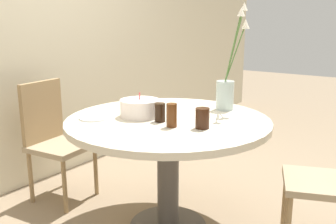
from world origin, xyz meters
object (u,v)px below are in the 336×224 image
Objects in this scene: chair_left_flank at (336,171)px; side_plate at (94,118)px; flower_vase at (227,85)px; drink_glass_2 at (202,118)px; drink_glass_1 at (172,115)px; chair_near_front at (53,134)px; drink_glass_0 at (160,112)px; birthday_cake at (140,108)px.

chair_left_flank is 1.46m from side_plate.
chair_left_flank is at bearing -93.64° from flower_vase.
drink_glass_1 is at bearing 116.82° from drink_glass_2.
flower_vase is at bearing 11.70° from drink_glass_2.
side_plate is (-0.14, -0.61, 0.25)m from chair_near_front.
drink_glass_0 is 0.28m from drink_glass_2.
chair_near_front is 1.00× the size of chair_left_flank.
flower_vase reaches higher than drink_glass_2.
flower_vase is (0.48, -0.36, 0.12)m from birthday_cake.
birthday_cake reaches higher than drink_glass_0.
drink_glass_2 is (0.08, -0.15, -0.01)m from drink_glass_1.
birthday_cake is 2.23× the size of drink_glass_0.
drink_glass_2 is (-0.48, -0.10, -0.11)m from flower_vase.
flower_vase is at bearing -36.27° from birthday_cake.
drink_glass_0 reaches higher than side_plate.
flower_vase is at bearing -38.53° from side_plate.
flower_vase reaches higher than drink_glass_0.
flower_vase is 0.90m from side_plate.
chair_near_front is 0.87m from birthday_cake.
chair_left_flank is 7.80× the size of drink_glass_2.
drink_glass_0 is 0.82× the size of drink_glass_1.
chair_left_flank is at bearing -55.20° from drink_glass_2.
drink_glass_2 reaches higher than drink_glass_0.
flower_vase reaches higher than side_plate.
drink_glass_0 is at bearing -63.88° from side_plate.
flower_vase is at bearing -5.49° from drink_glass_1.
chair_near_front reaches higher than drink_glass_0.
drink_glass_2 is at bearing -63.18° from drink_glass_1.
flower_vase is (0.05, 0.73, 0.42)m from chair_left_flank.
side_plate is 0.42m from drink_glass_0.
chair_left_flank is 4.86× the size of side_plate.
birthday_cake is 1.34× the size of side_plate.
chair_left_flank reaches higher than drink_glass_2.
side_plate is 0.68m from drink_glass_2.
drink_glass_0 is (-0.46, 0.91, 0.30)m from chair_left_flank.
drink_glass_1 is (-0.05, -0.12, 0.01)m from drink_glass_0.
birthday_cake reaches higher than drink_glass_2.
flower_vase reaches higher than chair_near_front.
chair_near_front is 1.35m from flower_vase.
chair_left_flank is 0.84m from flower_vase.
chair_near_front is 1.29× the size of flower_vase.
drink_glass_1 is at bearing -104.65° from birthday_cake.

